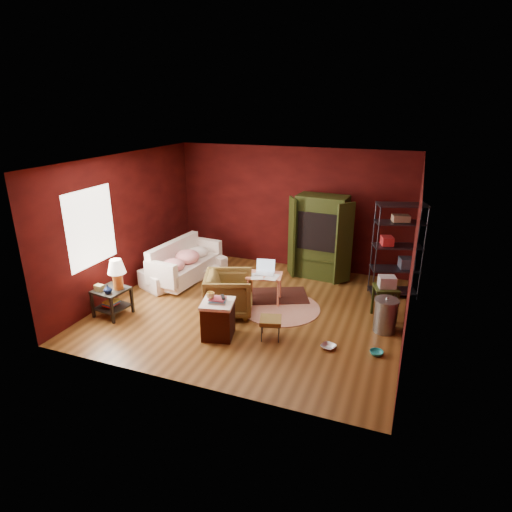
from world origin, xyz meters
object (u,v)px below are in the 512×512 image
(side_table, at_px, (114,282))
(hamper, at_px, (218,319))
(armchair, at_px, (229,291))
(sofa, at_px, (184,264))
(wire_shelving, at_px, (398,247))
(tv_armoire, at_px, (321,236))
(laptop_desk, at_px, (265,277))

(side_table, xyz_separation_m, hamper, (2.10, -0.05, -0.32))
(armchair, distance_m, side_table, 2.09)
(sofa, relative_size, wire_shelving, 1.00)
(wire_shelving, bearing_deg, armchair, -164.48)
(tv_armoire, relative_size, wire_shelving, 0.97)
(laptop_desk, bearing_deg, sofa, 157.34)
(hamper, distance_m, tv_armoire, 3.39)
(side_table, height_order, wire_shelving, wire_shelving)
(armchair, bearing_deg, wire_shelving, -76.50)
(side_table, bearing_deg, wire_shelving, 29.59)
(tv_armoire, bearing_deg, armchair, -112.14)
(armchair, distance_m, tv_armoire, 2.66)
(side_table, relative_size, tv_armoire, 0.58)
(wire_shelving, bearing_deg, laptop_desk, -171.37)
(sofa, bearing_deg, hamper, -113.67)
(armchair, bearing_deg, sofa, 35.01)
(armchair, bearing_deg, side_table, 92.39)
(laptop_desk, height_order, wire_shelving, wire_shelving)
(laptop_desk, relative_size, tv_armoire, 0.45)
(sofa, xyz_separation_m, armchair, (1.58, -1.09, 0.06))
(sofa, relative_size, tv_armoire, 1.03)
(hamper, bearing_deg, side_table, 178.71)
(sofa, height_order, wire_shelving, wire_shelving)
(hamper, bearing_deg, sofa, 132.19)
(tv_armoire, bearing_deg, sofa, -151.25)
(tv_armoire, bearing_deg, laptop_desk, -108.92)
(hamper, height_order, tv_armoire, tv_armoire)
(sofa, distance_m, wire_shelving, 4.51)
(sofa, xyz_separation_m, hamper, (1.76, -1.94, -0.04))
(side_table, xyz_separation_m, wire_shelving, (4.73, 2.68, 0.40))
(sofa, bearing_deg, armchair, -100.54)
(armchair, height_order, tv_armoire, tv_armoire)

